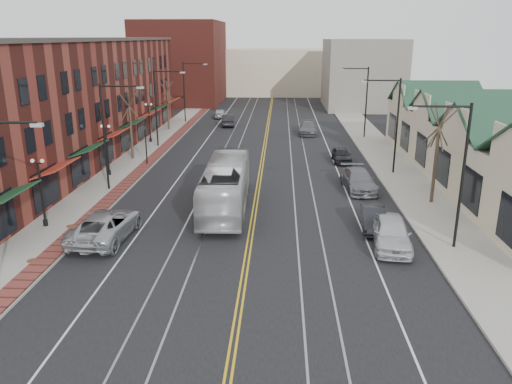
# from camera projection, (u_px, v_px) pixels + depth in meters

# --- Properties ---
(ground) EXTENTS (160.00, 160.00, 0.00)m
(ground) POSITION_uv_depth(u_px,v_px,m) (241.00, 297.00, 22.80)
(ground) COLOR black
(ground) RESTS_ON ground
(sidewalk_left) EXTENTS (4.00, 120.00, 0.15)m
(sidewalk_left) POSITION_uv_depth(u_px,v_px,m) (119.00, 176.00, 42.42)
(sidewalk_left) COLOR gray
(sidewalk_left) RESTS_ON ground
(sidewalk_right) EXTENTS (4.00, 120.00, 0.15)m
(sidewalk_right) POSITION_uv_depth(u_px,v_px,m) (404.00, 180.00, 41.28)
(sidewalk_right) COLOR gray
(sidewalk_right) RESTS_ON ground
(building_left) EXTENTS (10.00, 50.00, 11.00)m
(building_left) POSITION_uv_depth(u_px,v_px,m) (65.00, 101.00, 47.81)
(building_left) COLOR maroon
(building_left) RESTS_ON ground
(building_right) EXTENTS (8.00, 36.00, 4.60)m
(building_right) POSITION_uv_depth(u_px,v_px,m) (482.00, 154.00, 40.33)
(building_right) COLOR beige
(building_right) RESTS_ON ground
(backdrop_left) EXTENTS (14.00, 18.00, 14.00)m
(backdrop_left) POSITION_uv_depth(u_px,v_px,m) (182.00, 63.00, 88.21)
(backdrop_left) COLOR maroon
(backdrop_left) RESTS_ON ground
(backdrop_mid) EXTENTS (22.00, 14.00, 9.00)m
(backdrop_mid) POSITION_uv_depth(u_px,v_px,m) (273.00, 72.00, 102.50)
(backdrop_mid) COLOR beige
(backdrop_mid) RESTS_ON ground
(backdrop_right) EXTENTS (12.00, 16.00, 11.00)m
(backdrop_right) POSITION_uv_depth(u_px,v_px,m) (362.00, 74.00, 82.42)
(backdrop_right) COLOR slate
(backdrop_right) RESTS_ON ground
(streetlight_l_1) EXTENTS (3.33, 0.25, 8.00)m
(streetlight_l_1) POSITION_uv_depth(u_px,v_px,m) (109.00, 126.00, 37.08)
(streetlight_l_1) COLOR black
(streetlight_l_1) RESTS_ON sidewalk_left
(streetlight_l_2) EXTENTS (3.33, 0.25, 8.00)m
(streetlight_l_2) POSITION_uv_depth(u_px,v_px,m) (160.00, 100.00, 52.34)
(streetlight_l_2) COLOR black
(streetlight_l_2) RESTS_ON sidewalk_left
(streetlight_l_3) EXTENTS (3.33, 0.25, 8.00)m
(streetlight_l_3) POSITION_uv_depth(u_px,v_px,m) (187.00, 86.00, 67.59)
(streetlight_l_3) COLOR black
(streetlight_l_3) RESTS_ON sidewalk_left
(streetlight_r_0) EXTENTS (3.33, 0.25, 8.00)m
(streetlight_r_0) POSITION_uv_depth(u_px,v_px,m) (456.00, 162.00, 26.50)
(streetlight_r_0) COLOR black
(streetlight_r_0) RESTS_ON sidewalk_right
(streetlight_r_1) EXTENTS (3.33, 0.25, 8.00)m
(streetlight_r_1) POSITION_uv_depth(u_px,v_px,m) (392.00, 116.00, 41.75)
(streetlight_r_1) COLOR black
(streetlight_r_1) RESTS_ON sidewalk_right
(streetlight_r_2) EXTENTS (3.33, 0.25, 8.00)m
(streetlight_r_2) POSITION_uv_depth(u_px,v_px,m) (363.00, 95.00, 57.01)
(streetlight_r_2) COLOR black
(streetlight_r_2) RESTS_ON sidewalk_right
(lamppost_l_1) EXTENTS (0.84, 0.28, 4.27)m
(lamppost_l_1) POSITION_uv_depth(u_px,v_px,m) (42.00, 194.00, 30.38)
(lamppost_l_1) COLOR black
(lamppost_l_1) RESTS_ON sidewalk_left
(lamppost_l_2) EXTENTS (0.84, 0.28, 4.27)m
(lamppost_l_2) POSITION_uv_depth(u_px,v_px,m) (107.00, 151.00, 41.82)
(lamppost_l_2) COLOR black
(lamppost_l_2) RESTS_ON sidewalk_left
(lamppost_l_3) EXTENTS (0.84, 0.28, 4.27)m
(lamppost_l_3) POSITION_uv_depth(u_px,v_px,m) (150.00, 123.00, 55.17)
(lamppost_l_3) COLOR black
(lamppost_l_3) RESTS_ON sidewalk_left
(tree_left_near) EXTENTS (1.78, 1.37, 6.48)m
(tree_left_near) POSITION_uv_depth(u_px,v_px,m) (130.00, 124.00, 47.14)
(tree_left_near) COLOR #382B21
(tree_left_near) RESTS_ON sidewalk_left
(tree_left_far) EXTENTS (1.66, 1.28, 6.02)m
(tree_left_far) POSITION_uv_depth(u_px,v_px,m) (168.00, 104.00, 62.46)
(tree_left_far) COLOR #382B21
(tree_left_far) RESTS_ON sidewalk_left
(tree_right_mid) EXTENTS (1.90, 1.46, 6.93)m
(tree_right_mid) POSITION_uv_depth(u_px,v_px,m) (437.00, 152.00, 34.44)
(tree_right_mid) COLOR #382B21
(tree_right_mid) RESTS_ON sidewalk_right
(manhole_mid) EXTENTS (0.60, 0.60, 0.02)m
(manhole_mid) POSITION_uv_depth(u_px,v_px,m) (33.00, 261.00, 26.15)
(manhole_mid) COLOR #592D19
(manhole_mid) RESTS_ON sidewalk_left
(manhole_far) EXTENTS (0.60, 0.60, 0.02)m
(manhole_far) POSITION_uv_depth(u_px,v_px,m) (71.00, 226.00, 30.91)
(manhole_far) COLOR #592D19
(manhole_far) RESTS_ON sidewalk_left
(traffic_signal) EXTENTS (0.18, 0.15, 3.80)m
(traffic_signal) POSITION_uv_depth(u_px,v_px,m) (146.00, 140.00, 45.49)
(traffic_signal) COLOR black
(traffic_signal) RESTS_ON sidewalk_left
(transit_bus) EXTENTS (3.02, 11.80, 3.27)m
(transit_bus) POSITION_uv_depth(u_px,v_px,m) (226.00, 185.00, 34.17)
(transit_bus) COLOR silver
(transit_bus) RESTS_ON ground
(parked_suv) EXTENTS (3.16, 6.28, 1.71)m
(parked_suv) POSITION_uv_depth(u_px,v_px,m) (105.00, 225.00, 29.09)
(parked_suv) COLOR #A9ABB0
(parked_suv) RESTS_ON ground
(parked_car_a) EXTENTS (2.53, 5.19, 1.71)m
(parked_car_a) POSITION_uv_depth(u_px,v_px,m) (391.00, 233.00, 28.00)
(parked_car_a) COLOR silver
(parked_car_a) RESTS_ON ground
(parked_car_b) EXTENTS (1.73, 4.16, 1.34)m
(parked_car_b) POSITION_uv_depth(u_px,v_px,m) (373.00, 219.00, 30.67)
(parked_car_b) COLOR black
(parked_car_b) RESTS_ON ground
(parked_car_c) EXTENTS (2.60, 5.55, 1.57)m
(parked_car_c) POSITION_uv_depth(u_px,v_px,m) (359.00, 180.00, 38.52)
(parked_car_c) COLOR slate
(parked_car_c) RESTS_ON ground
(parked_car_d) EXTENTS (1.65, 4.04, 1.37)m
(parked_car_d) POSITION_uv_depth(u_px,v_px,m) (341.00, 155.00, 47.15)
(parked_car_d) COLOR black
(parked_car_d) RESTS_ON ground
(distant_car_left) EXTENTS (2.04, 4.70, 1.51)m
(distant_car_left) POSITION_uv_depth(u_px,v_px,m) (228.00, 120.00, 66.33)
(distant_car_left) COLOR black
(distant_car_left) RESTS_ON ground
(distant_car_right) EXTENTS (2.47, 5.37, 1.52)m
(distant_car_right) POSITION_uv_depth(u_px,v_px,m) (308.00, 128.00, 60.79)
(distant_car_right) COLOR #595A60
(distant_car_right) RESTS_ON ground
(distant_car_far) EXTENTS (2.08, 4.19, 1.37)m
(distant_car_far) POSITION_uv_depth(u_px,v_px,m) (220.00, 113.00, 72.88)
(distant_car_far) COLOR #ADAFB4
(distant_car_far) RESTS_ON ground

